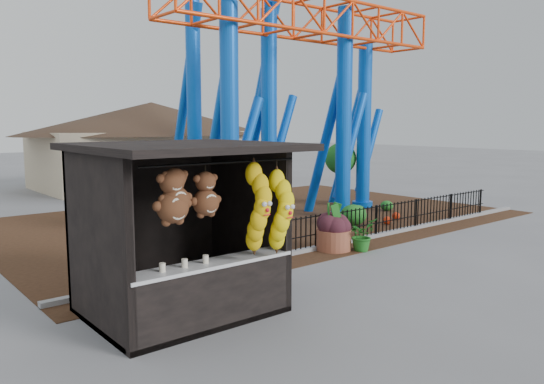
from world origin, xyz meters
TOP-DOWN VIEW (x-y plane):
  - ground at (0.00, 0.00)m, footprint 120.00×120.00m
  - mulch_bed at (4.00, 8.00)m, footprint 18.00×12.00m
  - curb at (4.00, 3.00)m, footprint 18.00×0.18m
  - prize_booth at (-3.00, 0.89)m, footprint 3.50×3.40m
  - picket_fence at (4.90, 3.00)m, footprint 12.20×0.06m
  - roller_coaster at (5.12, 8.23)m, footprint 11.00×6.37m
  - terracotta_planter at (2.62, 2.70)m, footprint 1.10×1.10m
  - planter_foliage at (2.62, 2.70)m, footprint 0.70×0.70m
  - potted_plant at (3.16, 2.18)m, footprint 0.93×0.85m
  - landscaping at (4.56, 5.47)m, footprint 8.25×3.54m
  - pavilion at (6.00, 20.00)m, footprint 15.00×15.00m

SIDE VIEW (x-z plane):
  - ground at x=0.00m, z-range 0.00..0.00m
  - mulch_bed at x=4.00m, z-range 0.00..0.02m
  - curb at x=4.00m, z-range 0.00..0.12m
  - terracotta_planter at x=2.62m, z-range 0.00..0.58m
  - landscaping at x=4.56m, z-range -0.03..0.68m
  - potted_plant at x=3.16m, z-range 0.00..0.89m
  - picket_fence at x=4.90m, z-range 0.00..1.00m
  - planter_foliage at x=2.62m, z-range 0.58..1.22m
  - prize_booth at x=-3.00m, z-range -0.02..3.10m
  - pavilion at x=6.00m, z-range 0.67..5.47m
  - roller_coaster at x=5.12m, z-range 1.03..11.85m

